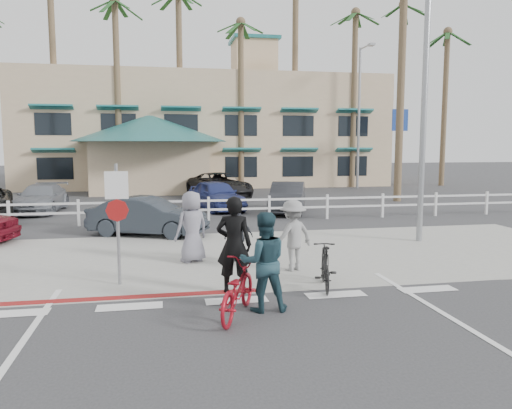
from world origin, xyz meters
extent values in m
plane|color=#333335|center=(0.00, 0.00, 0.00)|extent=(140.00, 140.00, 0.00)
cube|color=#333335|center=(0.00, -2.00, 0.00)|extent=(12.00, 16.00, 0.01)
cube|color=gray|center=(0.00, 4.50, 0.01)|extent=(22.00, 7.00, 0.01)
cube|color=#333335|center=(0.00, 8.50, 0.00)|extent=(40.00, 5.00, 0.01)
cube|color=#333335|center=(0.00, 18.00, 0.00)|extent=(50.00, 16.00, 0.01)
cube|color=maroon|center=(-3.00, 1.20, 0.01)|extent=(7.00, 0.25, 0.02)
imported|color=maroon|center=(-0.12, -0.25, 0.48)|extent=(1.35, 1.95, 0.97)
imported|color=black|center=(0.04, 1.16, 0.99)|extent=(0.83, 0.66, 1.98)
imported|color=black|center=(1.94, 1.09, 0.48)|extent=(0.81, 1.65, 0.95)
imported|color=#1C3741|center=(0.40, -0.02, 0.90)|extent=(0.91, 0.72, 1.81)
imported|color=gray|center=(1.67, 2.69, 0.85)|extent=(1.26, 1.01, 1.70)
imported|color=#23252B|center=(0.55, 3.88, 0.64)|extent=(0.78, 0.39, 1.28)
imported|color=slate|center=(-0.64, 4.02, 0.91)|extent=(1.06, 0.92, 1.83)
imported|color=#252B33|center=(-1.85, 8.10, 0.64)|extent=(4.11, 2.77, 1.28)
imported|color=slate|center=(-6.66, 14.91, 0.62)|extent=(1.91, 4.34, 1.24)
imported|color=navy|center=(1.11, 14.20, 0.69)|extent=(2.68, 4.34, 1.38)
imported|color=#282A2F|center=(4.13, 12.78, 0.67)|extent=(2.63, 4.30, 1.34)
imported|color=black|center=(1.84, 19.32, 0.72)|extent=(3.74, 5.61, 1.43)
camera|label=1|loc=(-1.37, -8.61, 2.99)|focal=35.00mm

